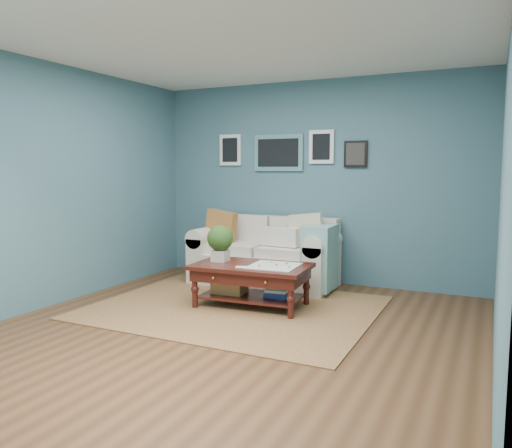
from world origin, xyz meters
The scene contains 4 objects.
room_shell centered at (-0.01, 0.06, 1.36)m, with size 5.00×5.02×2.70m.
area_rug centered at (-0.34, 0.84, 0.01)m, with size 3.01×2.40×0.01m, color brown.
loveseat centered at (-0.43, 2.03, 0.40)m, with size 1.93×0.88×0.99m.
coffee_table centered at (-0.26, 0.97, 0.40)m, with size 1.32×0.83×0.89m.
Camera 1 is at (2.20, -3.91, 1.53)m, focal length 35.00 mm.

